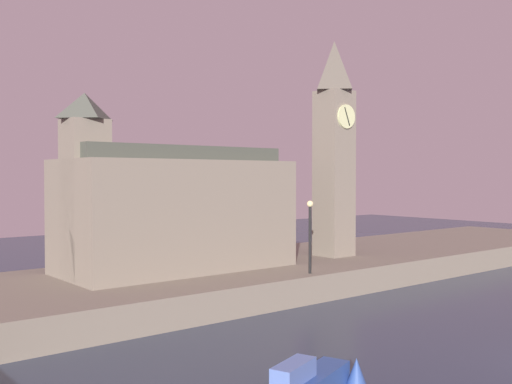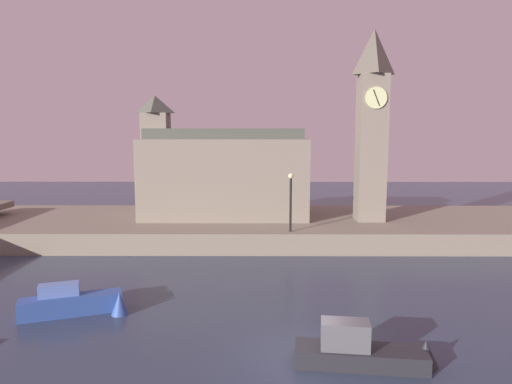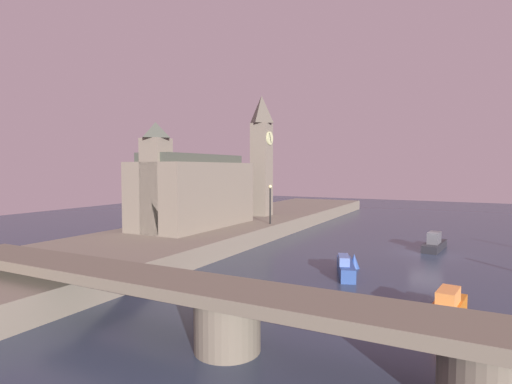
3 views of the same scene
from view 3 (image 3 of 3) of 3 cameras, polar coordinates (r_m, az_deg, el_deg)
The scene contains 9 objects.
ground_plane at distance 38.04m, azimuth 22.46°, elevation -7.82°, with size 120.00×120.00×0.00m, color #2D384C.
far_embankment at distance 44.33m, azimuth -4.33°, elevation -5.04°, with size 70.00×12.00×1.50m, color slate.
clock_tower at distance 49.34m, azimuth 0.78°, elevation 5.32°, with size 2.26×2.31×14.30m.
parliament_hall at distance 40.35m, azimuth -8.86°, elevation 0.13°, with size 13.08×6.09×9.60m.
bridge_span at distance 16.51m, azimuth -2.33°, elevation -15.69°, with size 2.92×29.72×2.56m.
streetlamp at distance 41.88m, azimuth 1.98°, elevation -1.06°, with size 0.36×0.36×4.00m.
boat_barge_dark at distance 40.15m, azimuth 23.51°, elevation -6.52°, with size 5.33×1.80×1.87m.
boat_tour_blue at distance 28.93m, azimuth 12.48°, elevation -10.04°, with size 4.99×2.37×1.51m.
boat_patrol_orange at distance 22.50m, azimuth 25.10°, elevation -14.07°, with size 4.19×1.61×1.56m.
Camera 3 is at (-37.21, -3.21, 7.18)m, focal length 28.89 mm.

